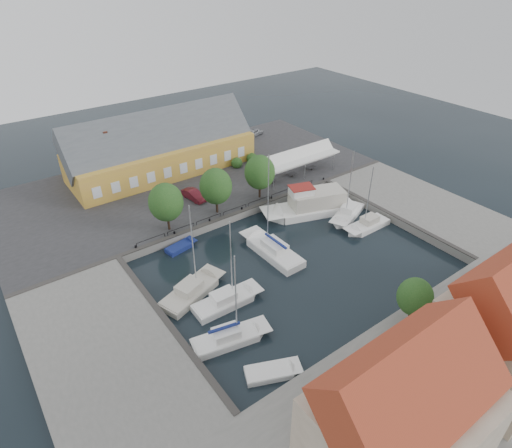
{
  "coord_description": "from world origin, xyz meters",
  "views": [
    {
      "loc": [
        -26.47,
        -30.35,
        30.26
      ],
      "look_at": [
        0.0,
        6.0,
        1.5
      ],
      "focal_mm": 30.0,
      "sensor_mm": 36.0,
      "label": 1
    }
  ],
  "objects_px": {
    "trawler": "(312,206)",
    "west_boat_c": "(226,302)",
    "west_boat_b": "(192,292)",
    "car_silver": "(255,132)",
    "center_sailboat": "(272,251)",
    "east_boat_b": "(367,226)",
    "west_boat_d": "(229,339)",
    "launch_sw": "(272,373)",
    "car_red": "(194,195)",
    "warehouse": "(157,150)",
    "tent_canopy": "(297,158)",
    "east_boat_a": "(347,215)",
    "launch_nw": "(181,248)"
  },
  "relations": [
    {
      "from": "east_boat_b",
      "to": "west_boat_c",
      "type": "relative_size",
      "value": 0.92
    },
    {
      "from": "launch_sw",
      "to": "launch_nw",
      "type": "xyz_separation_m",
      "value": [
        2.27,
        20.84,
        -0.0
      ]
    },
    {
      "from": "west_boat_c",
      "to": "launch_nw",
      "type": "relative_size",
      "value": 2.48
    },
    {
      "from": "west_boat_c",
      "to": "west_boat_d",
      "type": "relative_size",
      "value": 1.01
    },
    {
      "from": "tent_canopy",
      "to": "center_sailboat",
      "type": "height_order",
      "value": "center_sailboat"
    },
    {
      "from": "center_sailboat",
      "to": "tent_canopy",
      "type": "bearing_deg",
      "value": 41.13
    },
    {
      "from": "trawler",
      "to": "west_boat_c",
      "type": "xyz_separation_m",
      "value": [
        -19.28,
        -8.36,
        -0.76
      ]
    },
    {
      "from": "west_boat_d",
      "to": "launch_sw",
      "type": "relative_size",
      "value": 1.98
    },
    {
      "from": "west_boat_d",
      "to": "west_boat_b",
      "type": "bearing_deg",
      "value": 87.49
    },
    {
      "from": "tent_canopy",
      "to": "launch_sw",
      "type": "relative_size",
      "value": 2.73
    },
    {
      "from": "launch_nw",
      "to": "center_sailboat",
      "type": "bearing_deg",
      "value": -41.66
    },
    {
      "from": "center_sailboat",
      "to": "launch_nw",
      "type": "relative_size",
      "value": 3.12
    },
    {
      "from": "east_boat_b",
      "to": "west_boat_d",
      "type": "relative_size",
      "value": 0.93
    },
    {
      "from": "tent_canopy",
      "to": "east_boat_a",
      "type": "height_order",
      "value": "east_boat_a"
    },
    {
      "from": "car_red",
      "to": "east_boat_a",
      "type": "height_order",
      "value": "east_boat_a"
    },
    {
      "from": "car_silver",
      "to": "center_sailboat",
      "type": "relative_size",
      "value": 0.3
    },
    {
      "from": "car_red",
      "to": "launch_sw",
      "type": "relative_size",
      "value": 0.81
    },
    {
      "from": "car_silver",
      "to": "center_sailboat",
      "type": "distance_m",
      "value": 35.87
    },
    {
      "from": "tent_canopy",
      "to": "car_silver",
      "type": "bearing_deg",
      "value": 75.62
    },
    {
      "from": "warehouse",
      "to": "car_red",
      "type": "xyz_separation_m",
      "value": [
        -0.15,
        -11.44,
        -2.75
      ]
    },
    {
      "from": "trawler",
      "to": "east_boat_a",
      "type": "height_order",
      "value": "east_boat_a"
    },
    {
      "from": "car_red",
      "to": "trawler",
      "type": "height_order",
      "value": "trawler"
    },
    {
      "from": "warehouse",
      "to": "car_red",
      "type": "bearing_deg",
      "value": -90.77
    },
    {
      "from": "car_silver",
      "to": "east_boat_b",
      "type": "distance_m",
      "value": 33.6
    },
    {
      "from": "warehouse",
      "to": "west_boat_b",
      "type": "relative_size",
      "value": 2.62
    },
    {
      "from": "warehouse",
      "to": "east_boat_b",
      "type": "distance_m",
      "value": 33.57
    },
    {
      "from": "tent_canopy",
      "to": "car_silver",
      "type": "height_order",
      "value": "tent_canopy"
    },
    {
      "from": "warehouse",
      "to": "car_red",
      "type": "relative_size",
      "value": 6.91
    },
    {
      "from": "launch_sw",
      "to": "car_silver",
      "type": "bearing_deg",
      "value": 55.67
    },
    {
      "from": "launch_sw",
      "to": "launch_nw",
      "type": "bearing_deg",
      "value": 83.78
    },
    {
      "from": "center_sailboat",
      "to": "launch_sw",
      "type": "distance_m",
      "value": 17.11
    },
    {
      "from": "car_silver",
      "to": "east_boat_a",
      "type": "distance_m",
      "value": 30.15
    },
    {
      "from": "west_boat_c",
      "to": "west_boat_d",
      "type": "height_order",
      "value": "west_boat_c"
    },
    {
      "from": "west_boat_b",
      "to": "launch_nw",
      "type": "xyz_separation_m",
      "value": [
        2.89,
        8.0,
        -0.17
      ]
    },
    {
      "from": "car_red",
      "to": "west_boat_b",
      "type": "height_order",
      "value": "west_boat_b"
    },
    {
      "from": "west_boat_c",
      "to": "launch_sw",
      "type": "bearing_deg",
      "value": -98.89
    },
    {
      "from": "center_sailboat",
      "to": "west_boat_b",
      "type": "distance_m",
      "value": 11.17
    },
    {
      "from": "west_boat_b",
      "to": "tent_canopy",
      "type": "bearing_deg",
      "value": 27.69
    },
    {
      "from": "east_boat_a",
      "to": "west_boat_d",
      "type": "height_order",
      "value": "east_boat_a"
    },
    {
      "from": "warehouse",
      "to": "west_boat_d",
      "type": "relative_size",
      "value": 2.81
    },
    {
      "from": "car_silver",
      "to": "trawler",
      "type": "distance_m",
      "value": 27.44
    },
    {
      "from": "west_boat_d",
      "to": "launch_nw",
      "type": "xyz_separation_m",
      "value": [
        3.23,
        15.71,
        -0.18
      ]
    },
    {
      "from": "tent_canopy",
      "to": "warehouse",
      "type": "bearing_deg",
      "value": 140.14
    },
    {
      "from": "car_red",
      "to": "car_silver",
      "type": "bearing_deg",
      "value": 26.4
    },
    {
      "from": "car_silver",
      "to": "west_boat_b",
      "type": "xyz_separation_m",
      "value": [
        -30.45,
        -30.86,
        -1.41
      ]
    },
    {
      "from": "west_boat_b",
      "to": "west_boat_c",
      "type": "xyz_separation_m",
      "value": [
        2.1,
        -3.39,
        0.0
      ]
    },
    {
      "from": "west_boat_b",
      "to": "launch_sw",
      "type": "bearing_deg",
      "value": -87.23
    },
    {
      "from": "warehouse",
      "to": "trawler",
      "type": "distance_m",
      "value": 25.74
    },
    {
      "from": "car_silver",
      "to": "launch_nw",
      "type": "bearing_deg",
      "value": 111.92
    },
    {
      "from": "launch_nw",
      "to": "tent_canopy",
      "type": "bearing_deg",
      "value": 13.75
    }
  ]
}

